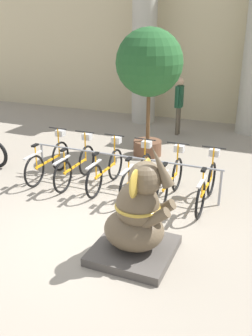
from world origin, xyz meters
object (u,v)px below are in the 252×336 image
(bicycle_1, at_px, (76,165))
(bicycle_2, at_px, (106,169))
(elephant_statue, at_px, (137,220))
(bicycle_0, at_px, (49,160))
(bicycle_4, at_px, (171,180))
(potted_tree, at_px, (149,67))
(bicycle_5, at_px, (207,185))
(person_pedestrian, at_px, (179,100))
(bicycle_3, at_px, (137,174))

(bicycle_1, height_order, bicycle_2, same)
(bicycle_2, bearing_deg, elephant_statue, -53.76)
(bicycle_0, relative_size, bicycle_4, 1.00)
(potted_tree, bearing_deg, bicycle_5, -48.35)
(bicycle_0, distance_m, potted_tree, 3.44)
(bicycle_4, xyz_separation_m, elephant_statue, (0.10, -2.11, 0.21))
(bicycle_0, bearing_deg, person_pedestrian, 68.89)
(bicycle_5, bearing_deg, bicycle_4, -178.08)
(bicycle_0, height_order, bicycle_3, same)
(bicycle_5, distance_m, potted_tree, 3.69)
(bicycle_5, xyz_separation_m, elephant_statue, (-0.64, -2.13, 0.21))
(potted_tree, bearing_deg, elephant_statue, -72.03)
(bicycle_2, relative_size, bicycle_3, 1.00)
(person_pedestrian, bearing_deg, bicycle_1, -102.79)
(bicycle_5, bearing_deg, person_pedestrian, 112.16)
(bicycle_2, height_order, person_pedestrian, person_pedestrian)
(bicycle_5, bearing_deg, bicycle_2, -179.94)
(bicycle_1, xyz_separation_m, bicycle_5, (2.93, 0.03, 0.00))
(bicycle_3, bearing_deg, bicycle_0, -179.93)
(bicycle_5, bearing_deg, bicycle_3, -179.36)
(bicycle_2, distance_m, bicycle_3, 0.73)
(bicycle_0, relative_size, potted_tree, 0.54)
(bicycle_2, distance_m, elephant_statue, 2.65)
(bicycle_0, relative_size, bicycle_3, 1.00)
(bicycle_1, bearing_deg, bicycle_0, 178.93)
(bicycle_4, height_order, person_pedestrian, person_pedestrian)
(bicycle_2, height_order, elephant_statue, elephant_statue)
(elephant_statue, bearing_deg, bicycle_2, 126.24)
(bicycle_4, height_order, potted_tree, potted_tree)
(bicycle_2, bearing_deg, person_pedestrian, 86.02)
(bicycle_0, xyz_separation_m, bicycle_1, (0.73, -0.01, 0.00))
(bicycle_3, xyz_separation_m, person_pedestrian, (-0.41, 4.63, 0.67))
(bicycle_2, xyz_separation_m, bicycle_3, (0.73, -0.01, 0.00))
(elephant_statue, bearing_deg, bicycle_1, 137.53)
(person_pedestrian, bearing_deg, bicycle_5, -67.84)
(bicycle_2, xyz_separation_m, person_pedestrian, (0.32, 4.61, 0.67))
(bicycle_0, bearing_deg, elephant_statue, -34.92)
(bicycle_1, distance_m, potted_tree, 3.18)
(bicycle_0, distance_m, elephant_statue, 3.70)
(bicycle_0, height_order, bicycle_2, same)
(bicycle_2, bearing_deg, bicycle_5, 0.06)
(bicycle_4, xyz_separation_m, person_pedestrian, (-1.15, 4.64, 0.67))
(bicycle_2, distance_m, person_pedestrian, 4.67)
(bicycle_3, height_order, elephant_statue, elephant_statue)
(bicycle_5, height_order, elephant_statue, elephant_statue)
(bicycle_0, bearing_deg, bicycle_5, 0.29)
(bicycle_0, height_order, elephant_statue, elephant_statue)
(bicycle_1, distance_m, elephant_statue, 3.12)
(bicycle_5, height_order, person_pedestrian, person_pedestrian)
(bicycle_3, bearing_deg, bicycle_1, -179.37)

